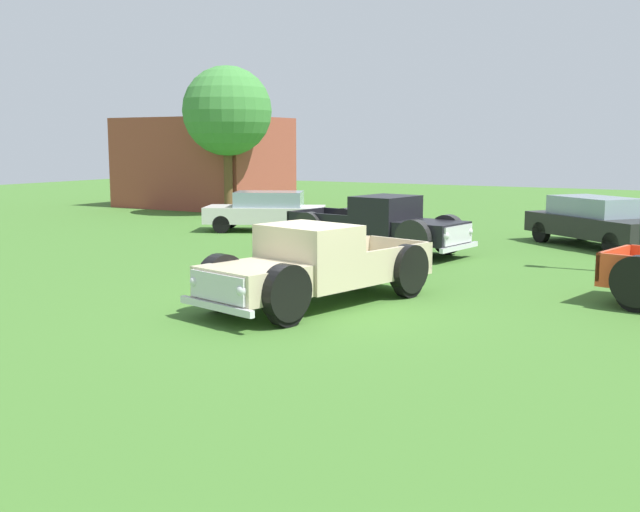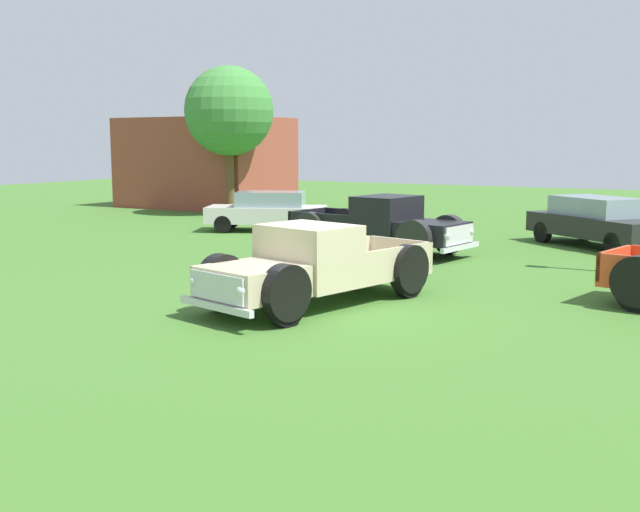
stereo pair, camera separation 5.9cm
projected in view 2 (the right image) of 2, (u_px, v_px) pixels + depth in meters
The scene contains 7 objects.
ground_plane at pixel (314, 308), 13.94m from camera, with size 80.00×80.00×0.00m, color #3D6B28.
pickup_truck_foreground at pixel (306, 268), 13.92m from camera, with size 2.88×5.18×1.50m.
pickup_truck_behind_right at pixel (388, 226), 20.69m from camera, with size 5.29×2.61×1.55m.
sedan_distant_a at pixel (598, 221), 21.92m from camera, with size 4.48×3.99×1.43m.
sedan_distant_b at pixel (268, 210), 25.94m from camera, with size 4.31×3.22×1.34m.
oak_tree_center at pixel (229, 111), 31.35m from camera, with size 3.65×3.65×6.08m.
brick_pavilion at pixel (205, 163), 35.59m from camera, with size 7.23×4.72×4.08m.
Camera 2 is at (6.96, -11.75, 2.97)m, focal length 43.12 mm.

